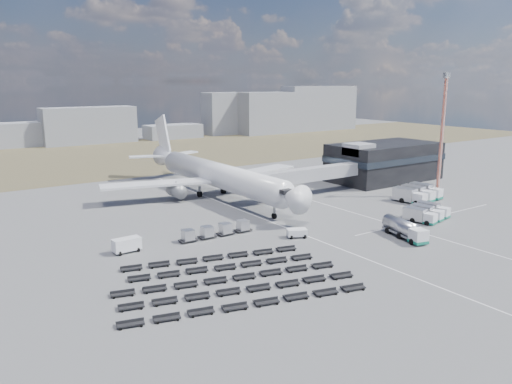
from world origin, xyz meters
TOP-DOWN VIEW (x-y plane):
  - ground at (0.00, 0.00)m, footprint 420.00×420.00m
  - grass_strip at (0.00, 110.00)m, footprint 420.00×90.00m
  - lane_markings at (9.77, 3.00)m, footprint 47.12×110.00m
  - terminal at (47.77, 23.96)m, footprint 30.40×16.40m
  - jet_bridge at (15.90, 20.42)m, footprint 30.30×3.80m
  - airliner at (0.00, 32.38)m, footprint 51.59×64.53m
  - skyline at (-2.97, 146.57)m, footprint 312.82×27.27m
  - fuel_tanker at (11.05, -13.64)m, footprint 4.74×10.15m
  - pushback_tug at (-4.00, -3.00)m, footprint 3.87×3.15m
  - utility_van at (-30.90, 6.07)m, footprint 4.42×2.19m
  - catering_truck at (15.99, 27.61)m, footprint 2.97×6.35m
  - service_trucks_near at (24.17, -8.19)m, footprint 9.36×7.85m
  - service_trucks_far at (35.94, 3.18)m, footprint 10.78×8.79m
  - uld_row at (-15.25, 5.13)m, footprint 13.75×2.11m
  - baggage_dollies at (-23.50, -12.96)m, footprint 33.78×25.24m
  - floodlight_mast at (42.67, 2.91)m, footprint 2.70×2.18m

SIDE VIEW (x-z plane):
  - ground at x=0.00m, z-range 0.00..0.00m
  - grass_strip at x=0.00m, z-range 0.00..0.01m
  - lane_markings at x=9.77m, z-range 0.00..0.01m
  - baggage_dollies at x=-23.50m, z-range 0.00..0.72m
  - pushback_tug at x=-4.00m, z-range 0.00..1.51m
  - uld_row at x=-15.25m, z-range 0.19..2.09m
  - utility_van at x=-30.90m, z-range 0.00..2.30m
  - service_trucks_near at x=24.17m, z-range 0.11..2.60m
  - catering_truck at x=15.99m, z-range 0.03..2.87m
  - fuel_tanker at x=11.05m, z-range 0.00..3.18m
  - service_trucks_far at x=35.94m, z-range 0.13..3.10m
  - jet_bridge at x=15.90m, z-range 1.53..8.58m
  - terminal at x=47.77m, z-range -0.25..10.75m
  - airliner at x=0.00m, z-range -3.52..14.10m
  - skyline at x=-2.97m, z-range -3.29..21.68m
  - floodlight_mast at x=42.67m, z-range 0.03..28.29m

